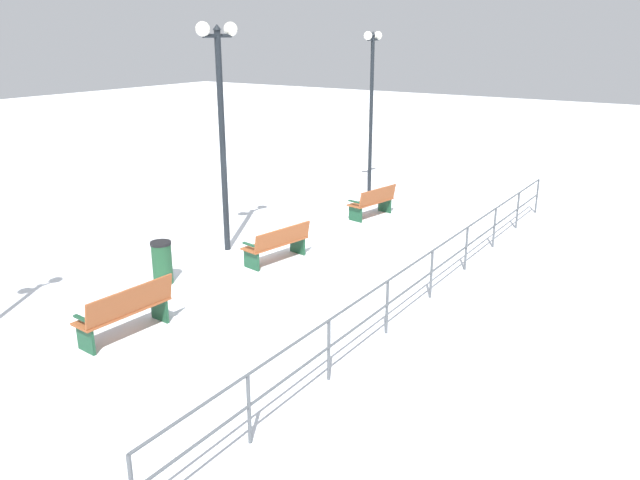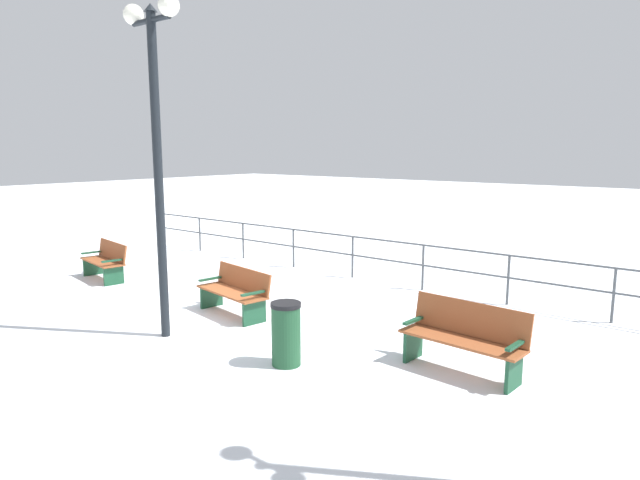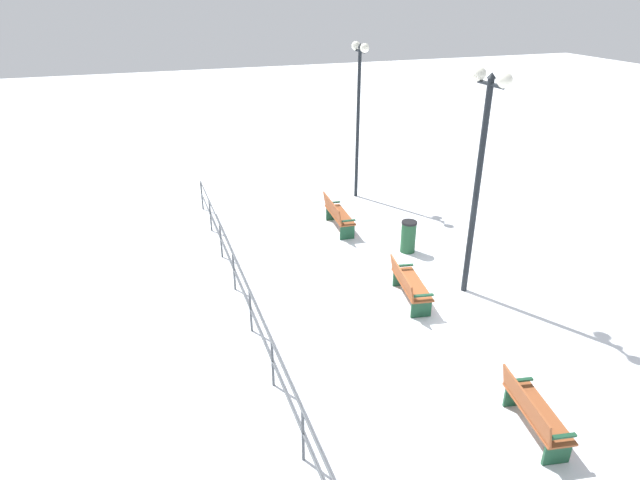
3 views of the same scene
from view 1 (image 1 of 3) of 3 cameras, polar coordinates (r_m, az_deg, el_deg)
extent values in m
plane|color=white|center=(14.27, -3.58, -2.00)|extent=(80.00, 80.00, 0.00)
cube|color=brown|center=(17.71, 4.60, 3.46)|extent=(0.75, 1.56, 0.04)
cube|color=brown|center=(17.50, 5.25, 4.03)|extent=(0.37, 1.49, 0.41)
cube|color=#19472D|center=(18.26, 5.87, 3.18)|extent=(0.44, 0.13, 0.43)
cube|color=#19472D|center=(17.28, 3.22, 2.39)|extent=(0.44, 0.13, 0.43)
cube|color=#19472D|center=(18.18, 5.85, 4.21)|extent=(0.45, 0.15, 0.04)
cube|color=#19472D|center=(17.21, 3.19, 3.47)|extent=(0.45, 0.15, 0.04)
cube|color=brown|center=(14.21, -4.08, -0.26)|extent=(0.78, 1.68, 0.04)
cube|color=brown|center=(13.96, -3.37, 0.34)|extent=(0.38, 1.61, 0.39)
cube|color=#19472D|center=(14.74, -2.04, -0.41)|extent=(0.47, 0.13, 0.43)
cube|color=#19472D|center=(13.84, -6.21, -1.78)|extent=(0.47, 0.13, 0.43)
cube|color=#19472D|center=(14.65, -2.11, 0.85)|extent=(0.47, 0.15, 0.04)
cube|color=#19472D|center=(13.74, -6.31, -0.44)|extent=(0.47, 0.15, 0.04)
cube|color=brown|center=(11.22, -17.35, -6.11)|extent=(0.60, 1.72, 0.04)
cube|color=brown|center=(10.94, -16.73, -5.27)|extent=(0.23, 1.69, 0.46)
cube|color=#19472D|center=(11.71, -14.29, -6.02)|extent=(0.43, 0.08, 0.46)
cube|color=#19472D|center=(10.96, -20.41, -8.38)|extent=(0.43, 0.08, 0.46)
cube|color=#19472D|center=(11.58, -14.49, -4.42)|extent=(0.44, 0.10, 0.04)
cube|color=#19472D|center=(10.83, -20.67, -6.69)|extent=(0.44, 0.10, 0.04)
cylinder|color=black|center=(20.21, 4.63, 11.06)|extent=(0.11, 0.11, 4.84)
cylinder|color=black|center=(20.06, 4.80, 17.59)|extent=(0.07, 0.62, 0.07)
sphere|color=white|center=(20.33, 5.26, 17.91)|extent=(0.26, 0.26, 0.26)
sphere|color=white|center=(19.78, 4.36, 17.93)|extent=(0.26, 0.26, 0.26)
cone|color=black|center=(20.05, 4.82, 18.11)|extent=(0.16, 0.16, 0.12)
cylinder|color=black|center=(14.61, -8.79, 8.42)|extent=(0.14, 0.14, 4.98)
cylinder|color=black|center=(14.40, -9.26, 17.75)|extent=(0.08, 0.88, 0.08)
sphere|color=white|center=(14.73, -8.08, 18.34)|extent=(0.31, 0.31, 0.31)
sphere|color=white|center=(14.08, -10.55, 18.24)|extent=(0.31, 0.31, 0.31)
cone|color=black|center=(14.40, -9.30, 18.46)|extent=(0.20, 0.20, 0.12)
cylinder|color=#4C5156|center=(19.05, 19.01, 3.76)|extent=(0.05, 0.05, 0.97)
cylinder|color=#4C5156|center=(17.34, 17.41, 2.54)|extent=(0.05, 0.05, 0.97)
cylinder|color=#4C5156|center=(15.64, 15.47, 1.07)|extent=(0.05, 0.05, 0.97)
cylinder|color=#4C5156|center=(13.99, 13.06, -0.77)|extent=(0.05, 0.05, 0.97)
cylinder|color=#4C5156|center=(12.38, 10.02, -3.08)|extent=(0.05, 0.05, 0.97)
cylinder|color=#4C5156|center=(10.84, 6.07, -6.06)|extent=(0.05, 0.05, 0.97)
cylinder|color=#4C5156|center=(9.41, 0.80, -9.93)|extent=(0.05, 0.05, 0.97)
cylinder|color=#4C5156|center=(8.14, -6.43, -14.95)|extent=(0.05, 0.05, 0.97)
cylinder|color=#4C5156|center=(12.21, 10.14, -0.96)|extent=(0.04, 14.66, 0.04)
cylinder|color=#4C5156|center=(12.36, 10.03, -2.87)|extent=(0.04, 14.66, 0.04)
cylinder|color=#1E4C2D|center=(13.32, -14.06, -2.11)|extent=(0.41, 0.41, 0.84)
cylinder|color=black|center=(13.18, -14.21, -0.28)|extent=(0.43, 0.43, 0.06)
camera|label=2|loc=(15.34, -43.63, 6.02)|focal=31.08mm
camera|label=3|loc=(20.48, 27.82, 21.27)|focal=30.40mm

